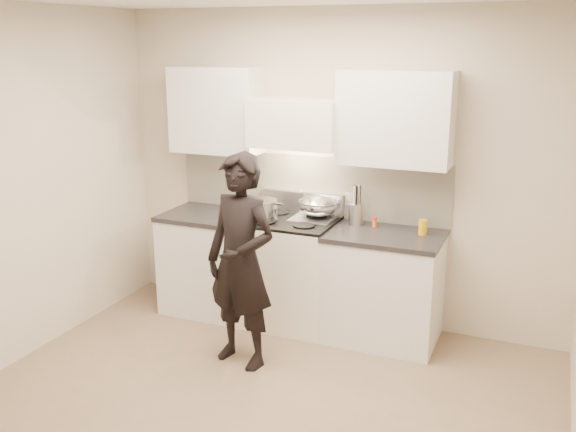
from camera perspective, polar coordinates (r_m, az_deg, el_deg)
The scene contains 11 objects.
ground_plane at distance 4.54m, azimuth -3.31°, elevation -16.91°, with size 4.00×4.00×0.00m, color #80664D.
room_shell at distance 4.28m, azimuth -2.15°, elevation 4.24°, with size 4.04×3.54×2.70m.
stove at distance 5.61m, azimuth 0.23°, elevation -4.95°, with size 0.76×0.65×0.96m.
counter_right at distance 5.38m, azimuth 8.48°, elevation -6.22°, with size 0.92×0.67×0.92m.
counter_left at distance 5.94m, azimuth -6.76°, elevation -4.03°, with size 0.82×0.67×0.92m.
wok at distance 5.50m, azimuth 2.73°, elevation 0.90°, with size 0.34×0.42×0.28m.
stock_pot at distance 5.39m, azimuth -2.31°, elevation 0.55°, with size 0.37×0.27×0.17m.
utensil_crock at distance 5.42m, azimuth 6.06°, elevation 0.32°, with size 0.13×0.13×0.34m.
spice_jar at distance 5.37m, azimuth 7.69°, elevation -0.53°, with size 0.04×0.04×0.09m.
oil_glass at distance 5.23m, azimuth 11.91°, elevation -0.98°, with size 0.07×0.07×0.12m.
person at distance 4.82m, azimuth -4.21°, elevation -4.06°, with size 0.60×0.40×1.65m, color black.
Camera 1 is at (1.71, -3.44, 2.42)m, focal length 40.00 mm.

